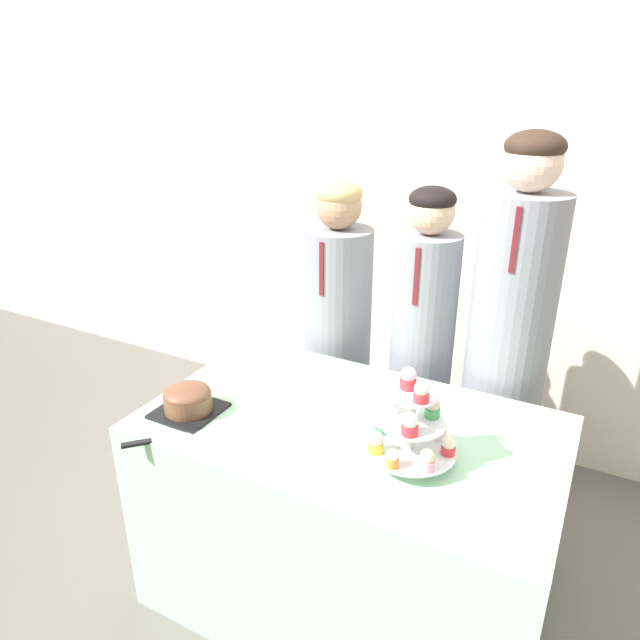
{
  "coord_description": "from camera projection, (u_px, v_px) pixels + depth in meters",
  "views": [
    {
      "loc": [
        0.66,
        -1.05,
        1.8
      ],
      "look_at": [
        -0.13,
        0.44,
        1.09
      ],
      "focal_mm": 32.0,
      "sensor_mm": 36.0,
      "label": 1
    }
  ],
  "objects": [
    {
      "name": "wall_back",
      "position": [
        470.0,
        184.0,
        2.69
      ],
      "size": [
        9.0,
        0.06,
        2.7
      ],
      "color": "beige",
      "rests_on": "ground_plane"
    },
    {
      "name": "table",
      "position": [
        348.0,
        514.0,
        2.02
      ],
      "size": [
        1.35,
        0.8,
        0.77
      ],
      "color": "#A8DBB2",
      "rests_on": "ground_plane"
    },
    {
      "name": "round_cake",
      "position": [
        188.0,
        399.0,
        1.91
      ],
      "size": [
        0.21,
        0.21,
        0.1
      ],
      "color": "black",
      "rests_on": "table"
    },
    {
      "name": "cake_knife",
      "position": [
        155.0,
        440.0,
        1.77
      ],
      "size": [
        0.22,
        0.23,
        0.01
      ],
      "rotation": [
        0.0,
        0.0,
        0.81
      ],
      "color": "silver",
      "rests_on": "table"
    },
    {
      "name": "cupcake_stand",
      "position": [
        412.0,
        426.0,
        1.63
      ],
      "size": [
        0.27,
        0.27,
        0.29
      ],
      "color": "silver",
      "rests_on": "table"
    },
    {
      "name": "student_0",
      "position": [
        337.0,
        352.0,
        2.54
      ],
      "size": [
        0.29,
        0.3,
        1.44
      ],
      "color": "gray",
      "rests_on": "ground_plane"
    },
    {
      "name": "student_1",
      "position": [
        420.0,
        368.0,
        2.37
      ],
      "size": [
        0.26,
        0.26,
        1.45
      ],
      "color": "gray",
      "rests_on": "ground_plane"
    },
    {
      "name": "student_2",
      "position": [
        505.0,
        365.0,
        2.19
      ],
      "size": [
        0.3,
        0.31,
        1.66
      ],
      "color": "gray",
      "rests_on": "ground_plane"
    }
  ]
}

